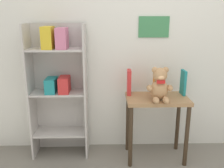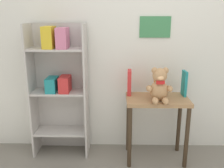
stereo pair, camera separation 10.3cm
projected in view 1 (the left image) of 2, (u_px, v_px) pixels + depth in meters
name	position (u px, v px, depth m)	size (l,w,h in m)	color
wall_back	(143.00, 31.00, 2.50)	(4.80, 0.07, 2.50)	silver
bookshelf_side	(59.00, 82.00, 2.47)	(0.56, 0.27, 1.33)	#BCB7B2
display_table	(157.00, 109.00, 2.42)	(0.59, 0.36, 0.65)	#9E754C
teddy_bear	(160.00, 85.00, 2.27)	(0.24, 0.22, 0.31)	tan
book_standing_red	(129.00, 82.00, 2.44)	(0.04, 0.12, 0.25)	red
book_standing_orange	(156.00, 85.00, 2.45)	(0.03, 0.15, 0.19)	orange
book_standing_teal	(183.00, 82.00, 2.44)	(0.02, 0.12, 0.24)	teal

